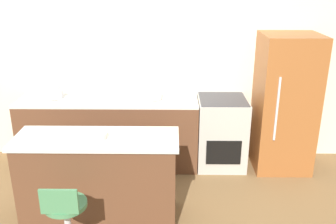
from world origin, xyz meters
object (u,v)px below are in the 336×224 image
Objects in this scene: oven_range at (221,132)px; kettle at (56,92)px; stool_chair at (67,220)px; refrigerator at (285,103)px; mixing_bowl at (153,95)px.

kettle is at bearing 179.67° from oven_range.
kettle is (-0.58, 1.84, 0.61)m from stool_chair.
refrigerator reaches higher than stool_chair.
oven_range is at bearing 49.21° from stool_chair.
oven_range is 2.22m from kettle.
kettle is (-2.15, 0.01, 0.54)m from oven_range.
mixing_bowl is (0.67, 1.84, 0.57)m from stool_chair.
kettle reaches higher than oven_range.
oven_range is 1.04m from mixing_bowl.
stool_chair is (-1.58, -1.83, -0.06)m from oven_range.
mixing_bowl reaches higher than oven_range.
kettle is 1.25m from mixing_bowl.
refrigerator is 2.21× the size of stool_chair.
mixing_bowl is (-1.69, 0.04, 0.09)m from refrigerator.
refrigerator is 8.77× the size of kettle.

